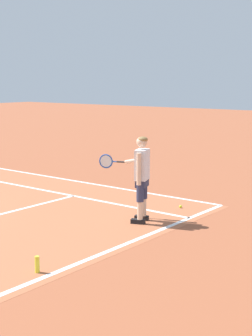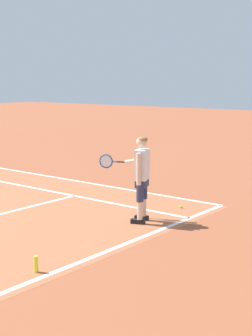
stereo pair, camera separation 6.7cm
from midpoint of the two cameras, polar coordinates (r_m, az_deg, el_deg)
The scene contains 6 objects.
line_baseline at distance 7.48m, azimuth -9.64°, elevation -12.18°, with size 10.98×0.10×0.01m, color white.
line_singles_right at distance 13.59m, azimuth -10.43°, elevation -2.16°, with size 0.10×9.69×0.01m, color white.
line_doubles_right at distance 14.51m, azimuth -6.35°, elevation -1.30°, with size 0.10×9.69×0.01m, color white.
tennis_player at distance 9.97m, azimuth 1.85°, elevation -0.57°, with size 0.57×1.23×1.71m.
tennis_ball_near_feet at distance 11.31m, azimuth 6.35°, elevation -4.33°, with size 0.07×0.07×0.07m, color #CCE02D.
water_bottle at distance 7.69m, azimuth -9.82°, elevation -10.59°, with size 0.07×0.07×0.25m, color yellow.
Camera 2 is at (-4.57, -11.18, 2.79)m, focal length 54.31 mm.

